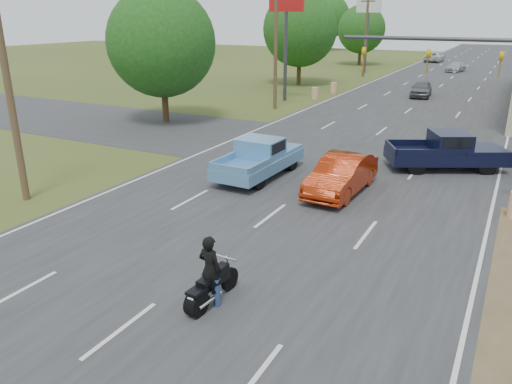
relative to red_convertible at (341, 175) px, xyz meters
The scene contains 24 objects.
ground 11.76m from the red_convertible, 97.12° to the right, with size 200.00×200.00×0.00m, color #3E4C1E.
main_road 28.40m from the red_convertible, 92.94° to the left, with size 15.00×180.00×0.02m, color #2D2D30.
cross_road 6.56m from the red_convertible, 102.89° to the left, with size 120.00×10.00×0.02m, color #2D2D30.
utility_pole_4 13.59m from the red_convertible, 148.75° to the right, with size 2.00×0.28×10.00m.
utility_pole_5 20.20m from the red_convertible, 123.82° to the left, with size 2.00×0.28×10.00m.
utility_pole_6 42.06m from the red_convertible, 105.19° to the left, with size 2.00×0.28×10.00m.
tree_0 18.13m from the red_convertible, 151.61° to the left, with size 7.14×7.14×8.84m.
tree_1 34.17m from the red_convertible, 116.23° to the left, with size 7.56×7.56×9.36m.
tree_2 56.72m from the red_convertible, 106.07° to the left, with size 6.72×6.72×8.32m.
tree_4 85.07m from the red_convertible, 131.70° to the left, with size 9.24×9.24×11.44m.
tree_6 89.27m from the red_convertible, 110.67° to the left, with size 8.82×8.82×10.92m.
barrel_2 24.47m from the red_convertible, 114.00° to the left, with size 0.56×0.56×1.00m, color orange.
barrel_3 28.07m from the red_convertible, 110.12° to the left, with size 0.56×0.56×1.00m, color orange.
pole_sign_left_near 24.45m from the red_convertible, 120.43° to the left, with size 3.00×0.35×9.20m.
pole_sign_left_far 46.38m from the red_convertible, 105.08° to the left, with size 3.00×0.35×9.20m.
signal_mast 7.99m from the red_convertible, 50.78° to the left, with size 9.12×0.40×7.00m.
red_convertible is the anchor object (origin of this frame).
motorcycle 9.74m from the red_convertible, 91.07° to the right, with size 0.64×2.09×1.06m.
rider 9.69m from the red_convertible, 91.05° to the right, with size 0.66×0.43×1.81m, color black.
blue_pickup 4.07m from the red_convertible, behind, with size 2.22×5.38×1.76m.
navy_pickup 6.63m from the red_convertible, 58.87° to the left, with size 5.79×4.37×1.80m.
distant_car_grey 27.92m from the red_convertible, 94.01° to the left, with size 1.68×4.18×1.42m, color #58585D.
distant_car_silver 51.11m from the red_convertible, 92.19° to the left, with size 1.70×4.19×1.22m, color #B0B0B5.
distant_car_white 64.87m from the red_convertible, 95.98° to the left, with size 2.42×5.24×1.46m, color silver.
Camera 1 is at (7.50, -7.33, 7.06)m, focal length 35.00 mm.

